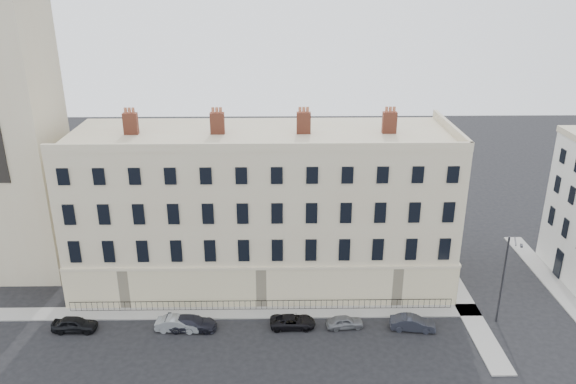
{
  "coord_description": "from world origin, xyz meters",
  "views": [
    {
      "loc": [
        -4.27,
        -38.74,
        29.05
      ],
      "look_at": [
        -3.48,
        10.0,
        9.9
      ],
      "focal_mm": 35.0,
      "sensor_mm": 36.0,
      "label": 1
    }
  ],
  "objects_px": {
    "car_a": "(75,324)",
    "car_c": "(192,323)",
    "car_f": "(412,323)",
    "streetlamp": "(504,276)",
    "car_e": "(345,322)",
    "car_b": "(178,324)",
    "car_d": "(293,322)"
  },
  "relations": [
    {
      "from": "car_a",
      "to": "car_c",
      "type": "relative_size",
      "value": 0.87
    },
    {
      "from": "car_f",
      "to": "streetlamp",
      "type": "height_order",
      "value": "streetlamp"
    },
    {
      "from": "car_c",
      "to": "car_e",
      "type": "distance_m",
      "value": 13.34
    },
    {
      "from": "car_b",
      "to": "car_d",
      "type": "bearing_deg",
      "value": -84.66
    },
    {
      "from": "car_a",
      "to": "car_d",
      "type": "relative_size",
      "value": 0.96
    },
    {
      "from": "car_c",
      "to": "car_f",
      "type": "distance_m",
      "value": 19.2
    },
    {
      "from": "car_a",
      "to": "car_d",
      "type": "bearing_deg",
      "value": -88.44
    },
    {
      "from": "car_b",
      "to": "car_c",
      "type": "bearing_deg",
      "value": -82.53
    },
    {
      "from": "car_d",
      "to": "car_f",
      "type": "height_order",
      "value": "car_f"
    },
    {
      "from": "car_c",
      "to": "car_f",
      "type": "xyz_separation_m",
      "value": [
        19.19,
        -0.31,
        0.0
      ]
    },
    {
      "from": "car_a",
      "to": "car_b",
      "type": "xyz_separation_m",
      "value": [
        8.94,
        -0.06,
        -0.02
      ]
    },
    {
      "from": "streetlamp",
      "to": "car_c",
      "type": "bearing_deg",
      "value": -159.92
    },
    {
      "from": "car_c",
      "to": "car_d",
      "type": "height_order",
      "value": "car_c"
    },
    {
      "from": "car_e",
      "to": "car_a",
      "type": "bearing_deg",
      "value": 83.56
    },
    {
      "from": "car_f",
      "to": "car_d",
      "type": "bearing_deg",
      "value": 94.46
    },
    {
      "from": "car_d",
      "to": "car_b",
      "type": "bearing_deg",
      "value": 90.85
    },
    {
      "from": "car_d",
      "to": "streetlamp",
      "type": "bearing_deg",
      "value": -89.36
    },
    {
      "from": "car_b",
      "to": "car_e",
      "type": "height_order",
      "value": "car_b"
    },
    {
      "from": "car_b",
      "to": "streetlamp",
      "type": "xyz_separation_m",
      "value": [
        28.19,
        0.76,
        4.02
      ]
    },
    {
      "from": "car_d",
      "to": "streetlamp",
      "type": "xyz_separation_m",
      "value": [
        18.22,
        0.47,
        4.1
      ]
    },
    {
      "from": "car_c",
      "to": "streetlamp",
      "type": "bearing_deg",
      "value": -86.17
    },
    {
      "from": "car_b",
      "to": "car_c",
      "type": "relative_size",
      "value": 0.88
    },
    {
      "from": "car_c",
      "to": "car_e",
      "type": "height_order",
      "value": "car_c"
    },
    {
      "from": "car_b",
      "to": "car_a",
      "type": "bearing_deg",
      "value": 93.27
    },
    {
      "from": "car_e",
      "to": "car_f",
      "type": "relative_size",
      "value": 0.84
    },
    {
      "from": "car_d",
      "to": "streetlamp",
      "type": "distance_m",
      "value": 18.68
    },
    {
      "from": "car_f",
      "to": "car_a",
      "type": "bearing_deg",
      "value": 96.79
    },
    {
      "from": "car_a",
      "to": "streetlamp",
      "type": "relative_size",
      "value": 0.45
    },
    {
      "from": "streetlamp",
      "to": "car_b",
      "type": "bearing_deg",
      "value": -159.83
    },
    {
      "from": "streetlamp",
      "to": "car_a",
      "type": "bearing_deg",
      "value": -160.29
    },
    {
      "from": "car_a",
      "to": "car_f",
      "type": "xyz_separation_m",
      "value": [
        29.3,
        -0.29,
        -0.01
      ]
    },
    {
      "from": "car_a",
      "to": "car_c",
      "type": "distance_m",
      "value": 10.11
    }
  ]
}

